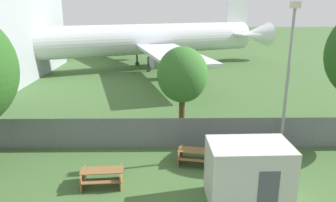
% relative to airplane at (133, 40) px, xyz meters
% --- Properties ---
extents(perimeter_fence, '(56.07, 0.07, 1.85)m').
position_rel_airplane_xyz_m(perimeter_fence, '(5.24, -24.64, -2.85)').
color(perimeter_fence, slate).
rests_on(perimeter_fence, ground).
extents(airplane, '(41.20, 33.83, 11.55)m').
position_rel_airplane_xyz_m(airplane, '(0.00, 0.00, 0.00)').
color(airplane, silver).
rests_on(airplane, ground).
extents(portable_cabin, '(3.47, 2.30, 2.62)m').
position_rel_airplane_xyz_m(portable_cabin, '(7.55, -30.08, -2.47)').
color(portable_cabin, silver).
rests_on(portable_cabin, ground).
extents(picnic_bench_near_cabin, '(2.09, 1.76, 0.76)m').
position_rel_airplane_xyz_m(picnic_bench_near_cabin, '(5.65, -26.63, -3.30)').
color(picnic_bench_near_cabin, brown).
rests_on(picnic_bench_near_cabin, ground).
extents(picnic_bench_open_grass, '(2.05, 1.54, 0.76)m').
position_rel_airplane_xyz_m(picnic_bench_open_grass, '(1.07, -28.75, -3.30)').
color(picnic_bench_open_grass, brown).
rests_on(picnic_bench_open_grass, ground).
extents(tree_behind_benches, '(3.38, 3.38, 5.55)m').
position_rel_airplane_xyz_m(tree_behind_benches, '(5.21, -21.23, -0.11)').
color(tree_behind_benches, '#4C3823').
rests_on(tree_behind_benches, ground).
extents(light_mast, '(0.44, 0.44, 8.32)m').
position_rel_airplane_xyz_m(light_mast, '(10.71, -25.18, 1.26)').
color(light_mast, '#99999E').
rests_on(light_mast, ground).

